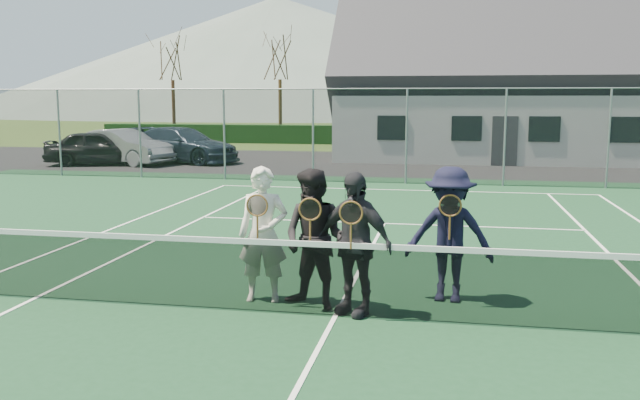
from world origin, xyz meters
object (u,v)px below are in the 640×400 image
(clubhouse, at_px, (512,69))
(player_a, at_px, (263,234))
(car_a, at_px, (99,148))
(player_c, at_px, (354,243))
(player_b, at_px, (314,239))
(car_c, at_px, (182,145))
(player_d, at_px, (449,235))
(car_b, at_px, (123,147))
(tennis_net, at_px, (335,276))

(clubhouse, relative_size, player_a, 8.67)
(car_a, bearing_deg, player_c, -159.72)
(player_a, xyz_separation_m, player_b, (0.72, -0.16, -0.00))
(player_a, height_order, player_c, same)
(car_c, xyz_separation_m, clubhouse, (13.76, 5.00, 3.24))
(clubhouse, distance_m, player_d, 23.39)
(car_b, distance_m, tennis_net, 21.35)
(car_b, relative_size, tennis_net, 0.37)
(player_b, bearing_deg, tennis_net, -45.88)
(car_a, xyz_separation_m, player_c, (12.86, -17.15, 0.21))
(player_c, bearing_deg, car_c, 117.89)
(tennis_net, xyz_separation_m, player_c, (0.20, 0.18, 0.38))
(car_b, distance_m, clubhouse, 17.30)
(car_a, xyz_separation_m, car_c, (2.91, 1.67, 0.04))
(clubhouse, bearing_deg, player_c, -99.06)
(car_c, distance_m, player_b, 20.90)
(car_c, bearing_deg, player_b, -136.60)
(car_a, relative_size, player_a, 2.31)
(car_b, xyz_separation_m, player_a, (10.76, -17.28, 0.20))
(player_b, xyz_separation_m, player_d, (1.70, 0.62, -0.00))
(player_d, bearing_deg, player_c, -146.13)
(tennis_net, xyz_separation_m, player_b, (-0.33, 0.34, 0.38))
(car_a, distance_m, player_d, 21.56)
(player_a, bearing_deg, tennis_net, -25.57)
(car_a, xyz_separation_m, player_d, (14.03, -16.37, 0.21))
(car_b, relative_size, player_a, 2.43)
(car_a, bearing_deg, car_c, -76.75)
(clubhouse, bearing_deg, player_b, -100.37)
(tennis_net, bearing_deg, car_a, 126.15)
(car_c, distance_m, clubhouse, 14.99)
(player_b, bearing_deg, car_a, 125.97)
(clubhouse, relative_size, player_d, 8.67)
(car_c, bearing_deg, car_b, 137.06)
(player_a, height_order, player_b, same)
(car_b, bearing_deg, player_c, -127.50)
(car_a, bearing_deg, car_b, -78.31)
(player_a, bearing_deg, car_a, 124.60)
(tennis_net, distance_m, player_d, 1.71)
(car_a, height_order, car_c, car_c)
(player_a, bearing_deg, player_b, -12.74)
(car_a, bearing_deg, clubhouse, -84.77)
(car_a, distance_m, player_c, 21.44)
(player_a, bearing_deg, clubhouse, 77.86)
(tennis_net, height_order, clubhouse, clubhouse)
(clubhouse, bearing_deg, player_d, -96.52)
(clubhouse, height_order, player_a, clubhouse)
(car_b, distance_m, player_d, 21.37)
(car_b, bearing_deg, clubhouse, -50.36)
(car_b, bearing_deg, car_c, -41.35)
(car_c, xyz_separation_m, player_b, (9.42, -18.65, 0.17))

